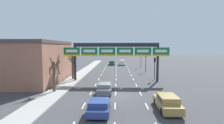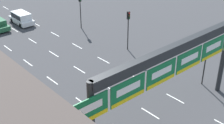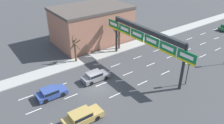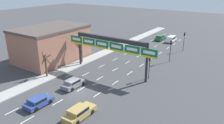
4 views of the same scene
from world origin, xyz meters
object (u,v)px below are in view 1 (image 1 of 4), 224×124
at_px(car_blue, 99,106).
at_px(tree_bare_closest, 54,74).
at_px(car_green, 112,63).
at_px(suv_white, 122,62).
at_px(car_grey, 105,88).
at_px(traffic_light_mid_block, 141,56).
at_px(traffic_light_near_gantry, 155,64).
at_px(car_gold, 167,102).
at_px(sign_gantry, 116,50).
at_px(tree_bare_second, 73,65).
at_px(traffic_light_far_end, 146,58).

xyz_separation_m(car_blue, tree_bare_closest, (-6.87, 7.39, 1.82)).
xyz_separation_m(car_green, suv_white, (3.50, -0.37, 0.17)).
xyz_separation_m(car_grey, traffic_light_mid_block, (8.75, 29.77, 2.57)).
bearing_deg(tree_bare_closest, traffic_light_near_gantry, 31.57).
relative_size(car_green, tree_bare_closest, 1.03).
xyz_separation_m(car_gold, suv_white, (-3.19, 42.51, 0.14)).
bearing_deg(traffic_light_near_gantry, tree_bare_closest, -148.43).
xyz_separation_m(car_gold, car_green, (-6.69, 42.88, -0.03)).
relative_size(suv_white, tree_bare_closest, 0.96).
height_order(sign_gantry, car_gold, sign_gantry).
xyz_separation_m(car_grey, car_gold, (6.52, -5.85, 0.04)).
distance_m(traffic_light_mid_block, tree_bare_closest, 33.22).
distance_m(car_grey, traffic_light_mid_block, 31.13).
height_order(car_gold, tree_bare_second, tree_bare_second).
bearing_deg(tree_bare_second, traffic_light_far_end, 35.35).
bearing_deg(car_grey, suv_white, 84.81).
distance_m(sign_gantry, suv_white, 28.69).
relative_size(car_grey, traffic_light_mid_block, 0.91).
bearing_deg(car_grey, traffic_light_near_gantry, 49.25).
bearing_deg(traffic_light_near_gantry, traffic_light_far_end, 89.82).
bearing_deg(car_green, tree_bare_closest, -100.46).
relative_size(car_gold, traffic_light_far_end, 1.00).
bearing_deg(sign_gantry, tree_bare_closest, -136.46).
bearing_deg(tree_bare_second, sign_gantry, -7.85).
bearing_deg(traffic_light_mid_block, car_green, 140.85).
xyz_separation_m(sign_gantry, car_green, (-1.60, 28.61, -4.80)).
bearing_deg(tree_bare_second, traffic_light_mid_block, 52.69).
bearing_deg(suv_white, car_grey, -95.19).
distance_m(car_grey, tree_bare_second, 11.81).
height_order(car_blue, traffic_light_near_gantry, traffic_light_near_gantry).
relative_size(car_grey, traffic_light_far_end, 0.90).
bearing_deg(tree_bare_closest, tree_bare_second, 88.50).
height_order(sign_gantry, traffic_light_mid_block, sign_gantry).
relative_size(tree_bare_closest, tree_bare_second, 0.83).
height_order(car_gold, traffic_light_mid_block, traffic_light_mid_block).
bearing_deg(sign_gantry, car_grey, -99.68).
xyz_separation_m(sign_gantry, traffic_light_near_gantry, (7.22, 1.63, -2.56)).
relative_size(sign_gantry, car_blue, 4.69).
bearing_deg(car_blue, sign_gantry, 84.51).
bearing_deg(car_green, car_gold, -81.13).
bearing_deg(sign_gantry, tree_bare_second, 172.15).
bearing_deg(traffic_light_far_end, car_green, 118.08).
relative_size(traffic_light_near_gantry, tree_bare_second, 0.76).
xyz_separation_m(sign_gantry, car_blue, (-1.47, -15.32, -4.86)).
relative_size(car_gold, car_green, 0.99).
height_order(suv_white, traffic_light_mid_block, traffic_light_mid_block).
bearing_deg(traffic_light_far_end, sign_gantry, -121.11).
bearing_deg(traffic_light_mid_block, traffic_light_far_end, -90.37).
distance_m(car_gold, suv_white, 42.63).
bearing_deg(tree_bare_closest, traffic_light_far_end, 51.97).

